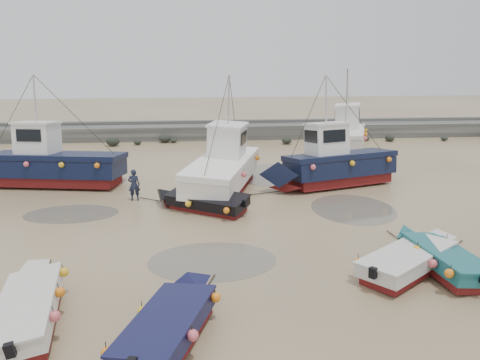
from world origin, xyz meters
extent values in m
plane|color=tan|center=(0.00, 0.00, 0.00)|extent=(120.00, 120.00, 0.00)
cube|color=slate|center=(0.00, 22.00, 0.60)|extent=(60.00, 2.20, 1.20)
cube|color=slate|center=(0.00, 23.21, 1.32)|extent=(60.00, 0.60, 0.25)
ellipsoid|color=black|center=(5.10, 19.02, 0.29)|extent=(0.84, 0.86, 0.51)
ellipsoid|color=black|center=(7.80, 20.56, 0.34)|extent=(0.98, 1.07, 0.72)
ellipsoid|color=black|center=(14.16, 19.54, 0.27)|extent=(0.78, 0.90, 0.59)
ellipsoid|color=black|center=(18.92, 19.27, 0.21)|extent=(0.60, 0.70, 0.31)
ellipsoid|color=black|center=(-5.07, 20.46, 0.35)|extent=(0.99, 0.80, 0.58)
ellipsoid|color=black|center=(12.19, 19.77, 0.19)|extent=(0.54, 0.46, 0.30)
ellipsoid|color=black|center=(9.69, 19.97, 0.21)|extent=(0.61, 0.47, 0.46)
ellipsoid|color=black|center=(-4.31, 20.27, 0.21)|extent=(0.61, 0.53, 0.32)
ellipsoid|color=black|center=(10.99, 20.60, 0.23)|extent=(0.67, 0.55, 0.43)
ellipsoid|color=black|center=(-9.17, 19.34, 0.38)|extent=(1.09, 0.88, 0.72)
ellipsoid|color=black|center=(-7.25, 19.65, 0.23)|extent=(0.65, 0.60, 0.37)
ellipsoid|color=black|center=(9.46, 19.39, 0.31)|extent=(0.88, 0.64, 0.62)
ellipsoid|color=black|center=(-0.92, 19.60, 0.22)|extent=(0.64, 0.62, 0.48)
ellipsoid|color=black|center=(7.84, 20.42, 0.19)|extent=(0.55, 0.45, 0.29)
cylinder|color=#625B4E|center=(-1.71, -2.98, 0.00)|extent=(4.77, 4.77, 0.01)
cylinder|color=#625B4E|center=(5.36, 2.35, 0.00)|extent=(4.08, 4.08, 0.01)
cylinder|color=#625B4E|center=(-8.27, 2.76, 0.00)|extent=(4.44, 4.44, 0.01)
cylinder|color=#625B4E|center=(2.75, 9.18, 0.00)|extent=(5.88, 5.88, 0.01)
cube|color=maroon|center=(-6.90, -6.80, 0.15)|extent=(1.94, 4.01, 0.30)
cube|color=silver|center=(-6.90, -6.80, 0.53)|extent=(2.22, 4.32, 0.45)
pyramid|color=silver|center=(-7.32, -4.43, 0.98)|extent=(1.62, 0.97, 0.90)
cube|color=brown|center=(-6.90, -6.80, 0.69)|extent=(1.80, 3.63, 0.10)
cube|color=silver|center=(-6.90, -6.80, 0.78)|extent=(2.29, 4.43, 0.07)
cube|color=black|center=(-6.52, -8.92, 0.70)|extent=(0.25, 0.22, 0.35)
cylinder|color=black|center=(-7.49, -3.48, 0.03)|extent=(0.39, 1.98, 0.04)
sphere|color=orange|center=(-5.86, -7.62, 0.63)|extent=(0.30, 0.30, 0.30)
sphere|color=orange|center=(-6.09, -6.32, 0.63)|extent=(0.30, 0.30, 0.30)
sphere|color=orange|center=(-7.94, -5.99, 0.63)|extent=(0.30, 0.30, 0.30)
sphere|color=orange|center=(-6.32, -5.03, 0.63)|extent=(0.30, 0.30, 0.30)
cube|color=maroon|center=(-3.00, -8.00, 0.15)|extent=(2.38, 3.60, 0.30)
cube|color=#111237|center=(-3.00, -8.00, 0.53)|extent=(2.68, 3.91, 0.45)
pyramid|color=#111237|center=(-2.28, -5.98, 0.98)|extent=(1.73, 1.20, 0.90)
cube|color=brown|center=(-3.00, -8.00, 0.69)|extent=(2.20, 3.26, 0.10)
cube|color=#111237|center=(-3.00, -8.00, 0.78)|extent=(2.77, 4.01, 0.07)
cylinder|color=black|center=(-1.99, -5.13, 0.03)|extent=(0.70, 1.90, 0.04)
sphere|color=orange|center=(-4.33, -9.04, 0.63)|extent=(0.30, 0.30, 0.30)
sphere|color=orange|center=(-2.29, -8.75, 0.63)|extent=(0.30, 0.30, 0.30)
sphere|color=orange|center=(-3.70, -7.25, 0.63)|extent=(0.30, 0.30, 0.30)
sphere|color=orange|center=(-1.66, -6.96, 0.63)|extent=(0.30, 0.30, 0.30)
cube|color=maroon|center=(6.31, -4.65, 0.15)|extent=(1.72, 3.37, 0.30)
cube|color=#185A60|center=(6.31, -4.65, 0.53)|extent=(1.99, 3.63, 0.45)
pyramid|color=#185A60|center=(6.06, -2.59, 0.98)|extent=(1.66, 0.90, 0.90)
cube|color=brown|center=(6.31, -4.65, 0.69)|extent=(1.61, 3.05, 0.10)
cube|color=#185A60|center=(6.31, -4.65, 0.78)|extent=(2.06, 3.72, 0.07)
cylinder|color=black|center=(5.96, -1.71, 0.03)|extent=(0.28, 1.99, 0.04)
sphere|color=orange|center=(5.57, -6.13, 0.63)|extent=(0.30, 0.30, 0.30)
sphere|color=orange|center=(7.27, -5.00, 0.63)|extent=(0.30, 0.30, 0.30)
sphere|color=orange|center=(5.35, -4.31, 0.63)|extent=(0.30, 0.30, 0.30)
sphere|color=orange|center=(7.05, -3.18, 0.63)|extent=(0.30, 0.30, 0.30)
cube|color=maroon|center=(5.02, -4.60, 0.15)|extent=(3.82, 3.30, 0.30)
cube|color=beige|center=(5.02, -4.60, 0.53)|extent=(4.18, 3.65, 0.45)
pyramid|color=beige|center=(6.93, -3.20, 0.98)|extent=(1.50, 1.69, 0.90)
cube|color=brown|center=(5.02, -4.60, 0.69)|extent=(3.48, 3.02, 0.10)
cube|color=beige|center=(5.02, -4.60, 0.78)|extent=(4.29, 3.76, 0.07)
cube|color=black|center=(3.32, -5.85, 0.70)|extent=(0.28, 0.28, 0.35)
cylinder|color=black|center=(7.70, -2.63, 0.03)|extent=(1.64, 1.22, 0.04)
sphere|color=orange|center=(3.19, -4.82, 0.63)|extent=(0.30, 0.30, 0.30)
sphere|color=orange|center=(5.56, -5.33, 0.63)|extent=(0.30, 0.30, 0.30)
sphere|color=orange|center=(5.78, -2.92, 0.63)|extent=(0.30, 0.30, 0.30)
cube|color=maroon|center=(-1.75, 2.71, 0.15)|extent=(3.76, 3.03, 0.30)
cube|color=black|center=(-1.75, 2.71, 0.53)|extent=(4.11, 3.37, 0.45)
pyramid|color=black|center=(-3.70, 3.93, 0.98)|extent=(1.42, 1.68, 0.90)
cube|color=brown|center=(-1.75, 2.71, 0.69)|extent=(3.42, 2.78, 0.10)
cube|color=black|center=(-1.75, 2.71, 0.78)|extent=(4.22, 3.46, 0.07)
cube|color=black|center=(-0.03, 1.63, 0.70)|extent=(0.27, 0.28, 0.35)
cylinder|color=black|center=(-4.49, 4.43, 0.03)|extent=(1.72, 1.10, 0.04)
sphere|color=orange|center=(-0.91, 1.14, 0.63)|extent=(0.30, 0.30, 0.30)
sphere|color=orange|center=(-0.84, 3.19, 0.63)|extent=(0.30, 0.30, 0.30)
sphere|color=orange|center=(-2.66, 2.24, 0.63)|extent=(0.30, 0.30, 0.30)
sphere|color=orange|center=(-2.59, 4.29, 0.63)|extent=(0.30, 0.30, 0.30)
cube|color=maroon|center=(-10.36, 7.89, 0.28)|extent=(7.23, 3.34, 0.55)
cube|color=black|center=(-10.36, 7.89, 1.02)|extent=(7.80, 3.82, 0.95)
cube|color=brown|center=(-10.36, 7.89, 1.54)|extent=(7.61, 3.68, 0.08)
cube|color=black|center=(-10.36, 7.89, 1.68)|extent=(7.98, 3.90, 0.30)
cube|color=white|center=(-11.36, 8.05, 2.65)|extent=(2.27, 2.15, 1.70)
cube|color=white|center=(-11.36, 8.05, 3.56)|extent=(2.46, 2.32, 0.12)
cube|color=black|center=(-12.37, 8.22, 2.91)|extent=(0.30, 1.56, 0.68)
cylinder|color=#B7B7B2|center=(-11.36, 8.05, 4.92)|extent=(0.10, 0.10, 2.60)
sphere|color=#DB5763|center=(-7.66, 5.98, 1.38)|extent=(0.30, 0.30, 0.30)
sphere|color=#DB5763|center=(-8.17, 8.99, 1.38)|extent=(0.30, 0.30, 0.30)
sphere|color=#DB5763|center=(-9.61, 6.30, 1.38)|extent=(0.30, 0.30, 0.30)
sphere|color=#DB5763|center=(-10.12, 9.31, 1.38)|extent=(0.30, 0.30, 0.30)
sphere|color=#DB5763|center=(-11.57, 6.63, 1.38)|extent=(0.30, 0.30, 0.30)
sphere|color=#DB5763|center=(-12.08, 9.63, 1.38)|extent=(0.30, 0.30, 0.30)
cube|color=maroon|center=(-0.96, 5.65, 0.28)|extent=(4.14, 7.32, 0.55)
cube|color=white|center=(-0.96, 5.65, 1.02)|extent=(4.66, 7.92, 0.95)
pyramid|color=white|center=(0.30, 9.76, 1.72)|extent=(2.87, 2.12, 1.40)
cube|color=brown|center=(-0.96, 5.65, 1.54)|extent=(4.51, 7.73, 0.08)
cube|color=white|center=(-0.96, 5.65, 1.68)|extent=(4.75, 8.10, 0.30)
cube|color=white|center=(-0.66, 6.63, 2.65)|extent=(2.30, 2.44, 1.70)
cube|color=white|center=(-0.66, 6.63, 3.56)|extent=(2.49, 2.63, 0.12)
cube|color=black|center=(-0.36, 7.60, 2.91)|extent=(1.47, 0.50, 0.68)
cylinder|color=#B7B7B2|center=(-0.66, 6.63, 4.92)|extent=(0.10, 0.10, 2.60)
cylinder|color=black|center=(0.64, 10.87, 0.03)|extent=(0.93, 2.88, 0.05)
sphere|color=#DB5763|center=(-3.18, 3.21, 1.38)|extent=(0.30, 0.30, 0.30)
sphere|color=#DB5763|center=(0.09, 4.29, 1.38)|extent=(0.30, 0.30, 0.30)
sphere|color=#DB5763|center=(-2.01, 7.01, 1.38)|extent=(0.30, 0.30, 0.30)
sphere|color=#DB5763|center=(1.25, 8.09, 1.38)|extent=(0.30, 0.30, 0.30)
cube|color=maroon|center=(5.93, 6.53, 0.28)|extent=(6.11, 3.51, 0.55)
cube|color=black|center=(5.93, 6.53, 1.02)|extent=(6.61, 3.96, 0.95)
pyramid|color=black|center=(2.42, 5.47, 1.72)|extent=(2.02, 2.57, 1.40)
cube|color=brown|center=(5.93, 6.53, 1.54)|extent=(6.45, 3.83, 0.08)
cube|color=black|center=(5.93, 6.53, 1.68)|extent=(6.76, 4.04, 0.30)
cube|color=white|center=(5.12, 6.29, 2.65)|extent=(2.37, 2.09, 1.70)
cube|color=white|center=(5.12, 6.29, 3.56)|extent=(2.56, 2.26, 0.12)
cube|color=black|center=(4.14, 5.99, 2.91)|extent=(0.44, 1.30, 0.68)
cylinder|color=#B7B7B2|center=(5.12, 6.29, 4.92)|extent=(0.10, 0.10, 2.60)
cylinder|color=black|center=(1.40, 5.16, 0.03)|extent=(2.89, 0.92, 0.05)
sphere|color=#DB5763|center=(8.66, 6.06, 1.38)|extent=(0.30, 0.30, 0.30)
sphere|color=#DB5763|center=(6.75, 8.09, 1.38)|extent=(0.30, 0.30, 0.30)
sphere|color=#DB5763|center=(6.29, 5.34, 1.38)|extent=(0.30, 0.30, 0.30)
sphere|color=#DB5763|center=(4.38, 7.37, 1.38)|extent=(0.30, 0.30, 0.30)
sphere|color=#DB5763|center=(3.92, 4.62, 1.38)|extent=(0.30, 0.30, 0.30)
cube|color=maroon|center=(8.91, 14.71, 0.28)|extent=(3.75, 5.70, 0.55)
cube|color=white|center=(8.91, 14.71, 1.02)|extent=(4.22, 6.19, 0.95)
pyramid|color=white|center=(10.09, 17.91, 1.72)|extent=(2.74, 2.16, 1.40)
cube|color=brown|center=(8.91, 14.71, 1.54)|extent=(4.09, 6.04, 0.08)
cube|color=white|center=(8.91, 14.71, 1.68)|extent=(4.31, 6.33, 0.30)
cube|color=white|center=(9.18, 15.44, 2.65)|extent=(2.27, 2.46, 1.70)
cube|color=white|center=(9.18, 15.44, 3.56)|extent=(2.45, 2.65, 0.12)
cube|color=black|center=(9.53, 16.40, 2.91)|extent=(1.36, 0.54, 0.68)
cylinder|color=#B7B7B2|center=(9.18, 15.44, 4.92)|extent=(0.10, 0.10, 2.60)
cylinder|color=black|center=(10.44, 18.88, 0.03)|extent=(1.08, 2.83, 0.05)
sphere|color=#DB5763|center=(6.89, 13.03, 1.38)|extent=(0.30, 0.30, 0.30)
sphere|color=#DB5763|center=(9.69, 12.97, 1.38)|extent=(0.30, 0.30, 0.30)
sphere|color=#DB5763|center=(7.52, 14.73, 1.38)|extent=(0.30, 0.30, 0.30)
sphere|color=#DB5763|center=(10.31, 14.68, 1.38)|extent=(0.30, 0.30, 0.30)
sphere|color=#DB5763|center=(8.14, 16.44, 1.38)|extent=(0.30, 0.30, 0.30)
sphere|color=#DB5763|center=(10.94, 16.39, 1.38)|extent=(0.30, 0.30, 0.30)
imported|color=#191F33|center=(-5.52, 4.65, 0.00)|extent=(0.62, 0.42, 1.66)
camera|label=1|loc=(-2.04, -18.87, 7.50)|focal=35.00mm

